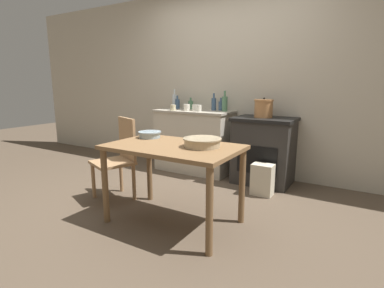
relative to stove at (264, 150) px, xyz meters
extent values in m
plane|color=brown|center=(-0.61, -1.28, -0.42)|extent=(14.00, 14.00, 0.00)
cube|color=beige|center=(-0.61, 0.30, 0.85)|extent=(8.00, 0.07, 2.55)
cube|color=beige|center=(-1.03, 0.01, 0.00)|extent=(1.07, 0.51, 0.85)
cube|color=#A9A08F|center=(-1.03, 0.01, 0.45)|extent=(1.10, 0.54, 0.03)
cube|color=#2D2B28|center=(0.00, 0.00, -0.02)|extent=(0.70, 0.53, 0.80)
cube|color=black|center=(0.00, 0.00, 0.40)|extent=(0.74, 0.57, 0.04)
cube|color=black|center=(0.00, -0.27, -0.07)|extent=(0.49, 0.01, 0.34)
cube|color=olive|center=(-0.34, -1.53, 0.29)|extent=(1.16, 0.73, 0.03)
cylinder|color=brown|center=(-0.88, -1.84, -0.08)|extent=(0.06, 0.06, 0.69)
cylinder|color=brown|center=(0.19, -1.84, -0.08)|extent=(0.06, 0.06, 0.69)
cylinder|color=brown|center=(-0.88, -1.21, -0.08)|extent=(0.06, 0.06, 0.69)
cylinder|color=brown|center=(0.19, -1.21, -0.08)|extent=(0.06, 0.06, 0.69)
cube|color=#A87F56|center=(-1.24, -1.40, -0.01)|extent=(0.52, 0.52, 0.03)
cube|color=#A87F56|center=(-1.17, -1.23, 0.24)|extent=(0.35, 0.16, 0.46)
cylinder|color=#A87F56|center=(-1.45, -1.49, -0.22)|extent=(0.04, 0.04, 0.40)
cylinder|color=#A87F56|center=(-1.14, -1.61, -0.22)|extent=(0.04, 0.04, 0.40)
cylinder|color=#A87F56|center=(-1.33, -1.18, -0.22)|extent=(0.04, 0.04, 0.40)
cylinder|color=#A87F56|center=(-1.02, -1.30, -0.22)|extent=(0.04, 0.04, 0.40)
cube|color=beige|center=(0.14, -0.44, -0.24)|extent=(0.24, 0.17, 0.36)
cylinder|color=#B77A47|center=(-0.03, 0.00, 0.52)|extent=(0.22, 0.22, 0.20)
cylinder|color=#B77A47|center=(-0.03, 0.00, 0.63)|extent=(0.24, 0.24, 0.02)
sphere|color=black|center=(-0.03, 0.00, 0.65)|extent=(0.02, 0.02, 0.02)
cylinder|color=#93A8B2|center=(-0.75, -1.34, 0.34)|extent=(0.21, 0.21, 0.06)
cylinder|color=#8597A0|center=(-0.75, -1.34, 0.36)|extent=(0.23, 0.23, 0.01)
cylinder|color=tan|center=(-0.09, -1.45, 0.34)|extent=(0.31, 0.31, 0.08)
cylinder|color=tan|center=(-0.09, -1.45, 0.38)|extent=(0.33, 0.33, 0.01)
cylinder|color=silver|center=(-1.46, 0.14, 0.56)|extent=(0.07, 0.07, 0.21)
cylinder|color=silver|center=(-1.46, 0.14, 0.71)|extent=(0.03, 0.03, 0.08)
cylinder|color=#3D5675|center=(-0.69, 0.16, 0.52)|extent=(0.06, 0.06, 0.13)
cylinder|color=#3D5675|center=(-0.69, 0.16, 0.61)|extent=(0.02, 0.02, 0.05)
cylinder|color=#3D5675|center=(-0.78, 0.12, 0.55)|extent=(0.07, 0.07, 0.17)
cylinder|color=#3D5675|center=(-0.78, 0.12, 0.67)|extent=(0.03, 0.03, 0.07)
cylinder|color=#517F5B|center=(-1.18, 0.16, 0.52)|extent=(0.07, 0.07, 0.12)
cylinder|color=#517F5B|center=(-1.18, 0.16, 0.60)|extent=(0.03, 0.03, 0.05)
cylinder|color=#3D5675|center=(-1.38, 0.09, 0.53)|extent=(0.07, 0.07, 0.14)
cylinder|color=#3D5675|center=(-1.38, 0.09, 0.63)|extent=(0.03, 0.03, 0.05)
cylinder|color=#517F5B|center=(-0.60, 0.09, 0.56)|extent=(0.08, 0.08, 0.20)
cylinder|color=#517F5B|center=(-0.60, 0.09, 0.70)|extent=(0.03, 0.03, 0.08)
cylinder|color=silver|center=(-0.98, -0.05, 0.50)|extent=(0.09, 0.09, 0.09)
cylinder|color=beige|center=(-1.27, -0.18, 0.50)|extent=(0.08, 0.08, 0.08)
cylinder|color=silver|center=(-0.89, -0.11, 0.50)|extent=(0.07, 0.07, 0.09)
cylinder|color=silver|center=(-1.09, -0.10, 0.51)|extent=(0.09, 0.09, 0.09)
camera|label=1|loc=(1.13, -3.65, 0.85)|focal=28.00mm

